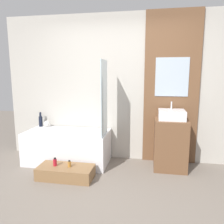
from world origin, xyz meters
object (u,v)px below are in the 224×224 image
at_px(wooden_step_bench, 66,172).
at_px(bottle_soap_primary, 55,162).
at_px(vase_round_light, 47,124).
at_px(bottle_soap_secondary, 69,164).
at_px(bathtub, 68,147).
at_px(sink, 172,115).
at_px(vase_tall_dark, 41,121).

xyz_separation_m(wooden_step_bench, bottle_soap_primary, (-0.17, 0.00, 0.15)).
height_order(wooden_step_bench, vase_round_light, vase_round_light).
bearing_deg(bottle_soap_primary, bottle_soap_secondary, 0.00).
height_order(bathtub, vase_round_light, vase_round_light).
bearing_deg(sink, vase_round_light, 175.76).
distance_m(sink, bottle_soap_primary, 1.97).
bearing_deg(bottle_soap_secondary, wooden_step_bench, 180.00).
distance_m(vase_tall_dark, bottle_soap_secondary, 1.32).
relative_size(bathtub, bottle_soap_secondary, 14.15).
bearing_deg(wooden_step_bench, sink, 22.95).
xyz_separation_m(bathtub, wooden_step_bench, (0.19, -0.59, -0.19)).
bearing_deg(vase_tall_dark, bathtub, -22.84).
bearing_deg(sink, bottle_soap_primary, -159.06).
bearing_deg(vase_round_light, bottle_soap_primary, -57.84).
bearing_deg(bathtub, sink, 2.39).
distance_m(bathtub, vase_round_light, 0.65).
xyz_separation_m(bathtub, vase_tall_dark, (-0.64, 0.27, 0.39)).
height_order(bathtub, bottle_soap_secondary, bathtub).
xyz_separation_m(sink, vase_round_light, (-2.26, 0.17, -0.28)).
distance_m(vase_tall_dark, bottle_soap_primary, 1.17).
bearing_deg(vase_round_light, wooden_step_bench, -50.34).
relative_size(bathtub, bottle_soap_primary, 11.33).
bearing_deg(bottle_soap_primary, vase_tall_dark, 127.70).
xyz_separation_m(wooden_step_bench, bottle_soap_secondary, (0.06, 0.00, 0.14)).
relative_size(wooden_step_bench, vase_round_light, 6.77).
relative_size(wooden_step_bench, vase_tall_dark, 3.06).
bearing_deg(vase_round_light, bottle_soap_secondary, -47.88).
xyz_separation_m(bathtub, sink, (1.76, 0.07, 0.62)).
relative_size(bottle_soap_primary, bottle_soap_secondary, 1.25).
bearing_deg(vase_round_light, vase_tall_dark, 169.14).
height_order(bathtub, bottle_soap_primary, bathtub).
bearing_deg(bathtub, vase_round_light, 154.05).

